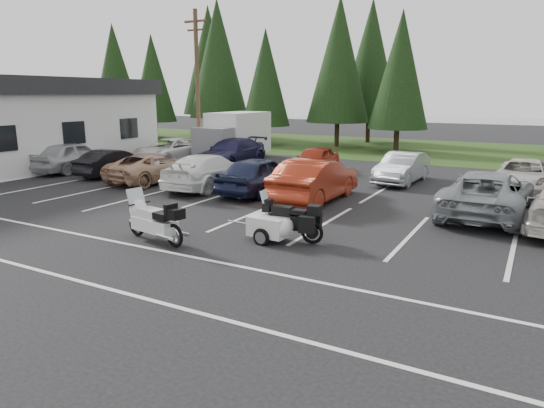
{
  "coord_description": "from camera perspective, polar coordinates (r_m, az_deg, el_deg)",
  "views": [
    {
      "loc": [
        8.93,
        -12.72,
        4.03
      ],
      "look_at": [
        2.17,
        -0.5,
        0.86
      ],
      "focal_mm": 32.0,
      "sensor_mm": 36.0,
      "label": 1
    }
  ],
  "objects": [
    {
      "name": "car_near_5",
      "position": [
        18.62,
        5.09,
        2.84
      ],
      "size": [
        1.77,
        5.0,
        1.64
      ],
      "primitive_type": "imported",
      "rotation": [
        0.0,
        0.0,
        3.15
      ],
      "color": "maroon",
      "rests_on": "ground"
    },
    {
      "name": "car_near_1",
      "position": [
        25.71,
        -18.09,
        4.67
      ],
      "size": [
        1.47,
        4.06,
        1.33
      ],
      "primitive_type": "imported",
      "rotation": [
        0.0,
        0.0,
        3.13
      ],
      "color": "black",
      "rests_on": "ground"
    },
    {
      "name": "adventure_motorcycle",
      "position": [
        13.5,
        1.83,
        -1.45
      ],
      "size": [
        2.38,
        0.99,
        1.42
      ],
      "primitive_type": null,
      "rotation": [
        0.0,
        0.0,
        0.08
      ],
      "color": "black",
      "rests_on": "ground"
    },
    {
      "name": "conifer_3",
      "position": [
        39.28,
        -0.75,
        14.63
      ],
      "size": [
        3.87,
        3.87,
        9.02
      ],
      "color": "#332316",
      "rests_on": "ground"
    },
    {
      "name": "lake_water",
      "position": [
        68.02,
        25.0,
        8.24
      ],
      "size": [
        70.0,
        50.0,
        0.02
      ],
      "primitive_type": "cube",
      "color": "slate",
      "rests_on": "ground"
    },
    {
      "name": "car_near_6",
      "position": [
        17.73,
        24.02,
        1.1
      ],
      "size": [
        2.74,
        5.63,
        1.54
      ],
      "primitive_type": "imported",
      "rotation": [
        0.0,
        0.0,
        3.11
      ],
      "color": "gray",
      "rests_on": "ground"
    },
    {
      "name": "conifer_5",
      "position": [
        35.5,
        14.85,
        14.99
      ],
      "size": [
        4.14,
        4.14,
        9.63
      ],
      "color": "#332316",
      "rests_on": "ground"
    },
    {
      "name": "conifer_back_b",
      "position": [
        42.33,
        11.56,
        16.29
      ],
      "size": [
        4.97,
        4.97,
        11.58
      ],
      "color": "#332316",
      "rests_on": "ground"
    },
    {
      "name": "car_near_2",
      "position": [
        23.45,
        -13.68,
        4.22
      ],
      "size": [
        2.41,
        4.93,
        1.35
      ],
      "primitive_type": "imported",
      "rotation": [
        0.0,
        0.0,
        3.11
      ],
      "color": "tan",
      "rests_on": "ground"
    },
    {
      "name": "car_far_3",
      "position": [
        23.26,
        15.06,
        4.14
      ],
      "size": [
        1.73,
        4.32,
        1.39
      ],
      "primitive_type": "imported",
      "rotation": [
        0.0,
        0.0,
        -0.06
      ],
      "color": "gray",
      "rests_on": "ground"
    },
    {
      "name": "conifer_back_a",
      "position": [
        49.24,
        -7.42,
        16.4
      ],
      "size": [
        5.28,
        5.28,
        12.3
      ],
      "color": "#332316",
      "rests_on": "ground"
    },
    {
      "name": "car_far_4",
      "position": [
        23.09,
        27.47,
        2.99
      ],
      "size": [
        2.55,
        4.93,
        1.33
      ],
      "primitive_type": "imported",
      "rotation": [
        0.0,
        0.0,
        -0.07
      ],
      "color": "beige",
      "rests_on": "ground"
    },
    {
      "name": "conifer_0",
      "position": [
        51.08,
        -18.02,
        14.69
      ],
      "size": [
        4.58,
        4.58,
        10.66
      ],
      "color": "#332316",
      "rests_on": "ground"
    },
    {
      "name": "conifer_2",
      "position": [
        43.49,
        -6.38,
        16.6
      ],
      "size": [
        5.1,
        5.1,
        11.89
      ],
      "color": "#332316",
      "rests_on": "ground"
    },
    {
      "name": "stall_markings",
      "position": [
        17.68,
        -2.25,
        -0.36
      ],
      "size": [
        32.0,
        16.0,
        0.01
      ],
      "primitive_type": "cube",
      "color": "silver",
      "rests_on": "ground"
    },
    {
      "name": "conifer_4",
      "position": [
        38.33,
        7.88,
        16.45
      ],
      "size": [
        4.8,
        4.8,
        11.17
      ],
      "color": "#332316",
      "rests_on": "ground"
    },
    {
      "name": "conifer_1",
      "position": [
        45.92,
        -13.85,
        14.16
      ],
      "size": [
        3.96,
        3.96,
        9.22
      ],
      "color": "#332316",
      "rests_on": "ground"
    },
    {
      "name": "car_near_3",
      "position": [
        21.38,
        -7.49,
        3.86
      ],
      "size": [
        2.35,
        5.21,
        1.48
      ],
      "primitive_type": "imported",
      "rotation": [
        0.0,
        0.0,
        3.19
      ],
      "color": "white",
      "rests_on": "ground"
    },
    {
      "name": "car_near_0",
      "position": [
        27.87,
        -22.36,
        5.21
      ],
      "size": [
        2.33,
        4.87,
        1.61
      ],
      "primitive_type": "imported",
      "rotation": [
        0.0,
        0.0,
        3.23
      ],
      "color": "#AEAFB3",
      "rests_on": "ground"
    },
    {
      "name": "grass_strip",
      "position": [
        38.0,
        15.27,
        6.29
      ],
      "size": [
        80.0,
        16.0,
        0.01
      ],
      "primitive_type": "cube",
      "color": "#233A12",
      "rests_on": "ground"
    },
    {
      "name": "utility_pole",
      "position": [
        31.14,
        -8.77,
        13.9
      ],
      "size": [
        1.6,
        0.26,
        9.0
      ],
      "color": "#473321",
      "rests_on": "ground"
    },
    {
      "name": "car_near_4",
      "position": [
        20.04,
        -1.51,
        3.46
      ],
      "size": [
        1.86,
        4.56,
        1.55
      ],
      "primitive_type": "imported",
      "rotation": [
        0.0,
        0.0,
        3.13
      ],
      "color": "#161D39",
      "rests_on": "ground"
    },
    {
      "name": "touring_motorcycle",
      "position": [
        13.8,
        -13.7,
        -1.45
      ],
      "size": [
        2.7,
        1.27,
        1.44
      ],
      "primitive_type": null,
      "rotation": [
        0.0,
        0.0,
        -0.19
      ],
      "color": "silver",
      "rests_on": "ground"
    },
    {
      "name": "box_truck",
      "position": [
        30.48,
        -4.97,
        7.92
      ],
      "size": [
        2.4,
        5.6,
        2.9
      ],
      "primitive_type": null,
      "color": "silver",
      "rests_on": "ground"
    },
    {
      "name": "car_far_2",
      "position": [
        25.34,
        5.07,
        5.19
      ],
      "size": [
        1.81,
        4.11,
        1.38
      ],
      "primitive_type": "imported",
      "rotation": [
        0.0,
        0.0,
        0.05
      ],
      "color": "maroon",
      "rests_on": "ground"
    },
    {
      "name": "ground",
      "position": [
        16.05,
        -5.94,
        -1.8
      ],
      "size": [
        120.0,
        120.0,
        0.0
      ],
      "primitive_type": "plane",
      "color": "black",
      "rests_on": "ground"
    },
    {
      "name": "cargo_trailer",
      "position": [
        13.51,
        -0.31,
        -2.93
      ],
      "size": [
        1.63,
        0.99,
        0.73
      ],
      "primitive_type": null,
      "rotation": [
        0.0,
        0.0,
        -0.06
      ],
      "color": "white",
      "rests_on": "ground"
    },
    {
      "name": "car_far_0",
      "position": [
        29.67,
        -12.0,
        6.14
      ],
      "size": [
        2.51,
        5.25,
        1.44
      ],
      "primitive_type": "imported",
      "rotation": [
        0.0,
        0.0,
        -0.02
      ],
      "color": "white",
      "rests_on": "ground"
    },
    {
      "name": "car_far_1",
      "position": [
        27.88,
        -4.79,
        6.07
      ],
      "size": [
        2.32,
        5.39,
        1.55
      ],
      "primitive_type": "imported",
      "rotation": [
        0.0,
        0.0,
        0.03
      ],
      "color": "#171637",
      "rests_on": "ground"
    }
  ]
}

